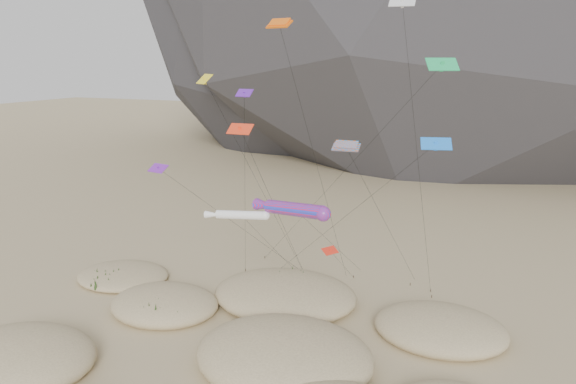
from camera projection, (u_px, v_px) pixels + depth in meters
The scene contains 9 objects.
ground at pixel (231, 372), 45.16m from camera, with size 500.00×500.00×0.00m, color #CCB789.
dunes at pixel (246, 343), 48.28m from camera, with size 48.80×36.68×4.20m.
dune_grass at pixel (234, 342), 48.25m from camera, with size 43.21×28.65×1.53m.
kite_stakes at pixel (335, 277), 64.31m from camera, with size 21.67×5.67×0.30m.
rainbow_tube_kite at pixel (292, 209), 47.89m from camera, with size 8.45×20.67×13.08m.
white_tube_kite at pixel (238, 215), 51.04m from camera, with size 6.50×13.68×11.38m.
orange_parafoil at pixel (281, 28), 49.49m from camera, with size 4.48×12.68×28.07m.
multi_parafoil at pixel (347, 148), 47.05m from camera, with size 4.74×16.89×17.93m.
delta_kites at pixel (314, 118), 48.52m from camera, with size 28.70×18.51×29.66m.
Camera 1 is at (20.04, -35.55, 24.63)m, focal length 35.00 mm.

